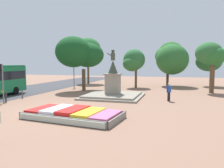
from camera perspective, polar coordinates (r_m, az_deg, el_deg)
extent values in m
plane|color=#8C6651|center=(17.31, -15.09, -6.54)|extent=(87.33, 87.33, 0.00)
cube|color=#38281C|center=(14.47, -10.08, -8.02)|extent=(6.30, 3.38, 0.37)
cube|color=gray|center=(13.32, -13.42, -9.18)|extent=(6.21, 0.77, 0.41)
cube|color=gray|center=(15.65, -7.25, -6.88)|extent=(6.21, 0.77, 0.41)
cube|color=gray|center=(16.29, -19.28, -6.66)|extent=(0.42, 2.95, 0.41)
cube|color=gray|center=(13.11, 1.45, -9.27)|extent=(0.42, 2.95, 0.41)
cube|color=red|center=(15.77, -17.31, -6.11)|extent=(1.43, 2.66, 0.14)
cube|color=white|center=(15.05, -13.87, -6.44)|extent=(1.43, 2.66, 0.21)
cube|color=red|center=(14.40, -10.10, -6.79)|extent=(1.43, 2.66, 0.26)
cube|color=yellow|center=(13.82, -5.98, -7.40)|extent=(1.43, 2.66, 0.19)
cube|color=#D86699|center=(13.33, -1.52, -8.01)|extent=(1.43, 2.66, 0.12)
cube|color=#B2BCAD|center=(13.28, -13.55, -9.23)|extent=(5.91, 0.83, 0.34)
cube|color=gray|center=(22.86, 0.24, -3.23)|extent=(5.97, 5.97, 0.18)
cube|color=gray|center=(22.83, 0.24, -2.79)|extent=(5.27, 5.27, 0.18)
cube|color=gray|center=(22.70, 0.25, -0.06)|extent=(1.37, 1.37, 2.01)
cube|color=gray|center=(22.62, 0.25, 2.62)|extent=(1.62, 1.62, 0.12)
cone|color=#384233|center=(22.60, 0.25, 4.48)|extent=(1.03, 1.03, 1.35)
cylinder|color=#384233|center=(22.61, 0.25, 7.18)|extent=(0.44, 0.44, 0.78)
sphere|color=#384233|center=(22.63, 0.25, 8.60)|extent=(0.34, 0.34, 0.34)
cylinder|color=#384233|center=(22.63, -0.45, 7.57)|extent=(0.68, 0.24, 0.47)
cylinder|color=slate|center=(21.53, -26.60, 0.07)|extent=(0.12, 0.12, 3.47)
cube|color=black|center=(21.59, -27.14, 3.62)|extent=(0.25, 0.28, 0.80)
cube|color=gold|center=(21.66, -26.72, -1.73)|extent=(0.10, 0.16, 0.20)
cylinder|color=slate|center=(32.26, -9.92, 2.76)|extent=(0.12, 0.12, 4.14)
cube|color=black|center=(32.32, -10.28, 5.72)|extent=(0.25, 0.29, 0.80)
cylinder|color=#4B0808|center=(32.39, -10.50, 6.18)|extent=(0.03, 0.14, 0.14)
cylinder|color=#543E08|center=(32.38, -10.49, 5.71)|extent=(0.03, 0.14, 0.14)
cylinder|color=green|center=(32.38, -10.49, 5.24)|extent=(0.03, 0.14, 0.14)
cylinder|color=black|center=(26.95, -23.95, -1.60)|extent=(0.29, 0.90, 0.90)
cylinder|color=black|center=(21.03, 14.44, -3.23)|extent=(0.13, 0.13, 0.85)
cylinder|color=black|center=(21.16, 14.78, -3.19)|extent=(0.13, 0.13, 0.85)
cube|color=#264CA5|center=(21.00, 14.66, -1.24)|extent=(0.42, 0.43, 0.61)
cylinder|color=#264CA5|center=(20.83, 14.20, -1.36)|extent=(0.09, 0.09, 0.58)
cylinder|color=#264CA5|center=(21.18, 15.10, -1.28)|extent=(0.09, 0.09, 0.58)
sphere|color=beige|center=(20.96, 14.69, -0.03)|extent=(0.22, 0.22, 0.22)
cylinder|color=beige|center=(11.09, -27.27, -7.65)|extent=(0.09, 0.09, 0.58)
cylinder|color=#2D2D33|center=(21.90, -25.96, -3.18)|extent=(0.14, 0.14, 0.92)
sphere|color=#2D2D33|center=(21.84, -26.02, -1.88)|extent=(0.15, 0.15, 0.15)
cylinder|color=#4C5156|center=(23.86, -22.38, -2.56)|extent=(0.13, 0.13, 0.77)
sphere|color=#4C5156|center=(23.81, -22.42, -1.55)|extent=(0.14, 0.14, 0.14)
cylinder|color=brown|center=(31.72, 6.26, 1.34)|extent=(0.33, 0.33, 2.57)
ellipsoid|color=#2D6736|center=(32.29, 5.81, 6.35)|extent=(3.16, 3.33, 3.07)
ellipsoid|color=#2E6931|center=(31.75, 5.30, 5.29)|extent=(2.70, 2.96, 2.20)
cylinder|color=brown|center=(28.53, 24.63, 1.16)|extent=(0.53, 0.53, 3.30)
ellipsoid|color=#2A6B2F|center=(28.50, 24.97, 6.65)|extent=(2.78, 2.75, 2.28)
ellipsoid|color=#2F6A35|center=(28.80, 23.95, 7.42)|extent=(3.11, 3.19, 2.64)
cylinder|color=brown|center=(37.70, -6.21, 2.43)|extent=(0.34, 0.34, 3.16)
ellipsoid|color=#2D6B35|center=(38.70, -6.30, 8.76)|extent=(4.60, 4.44, 4.34)
ellipsoid|color=#2C6930|center=(38.53, -5.91, 8.34)|extent=(3.76, 3.82, 3.24)
cylinder|color=#4C3823|center=(37.23, 24.96, 1.45)|extent=(0.35, 0.35, 2.54)
ellipsoid|color=#2A6736|center=(36.73, 23.97, 5.42)|extent=(3.86, 4.07, 3.06)
ellipsoid|color=#306936|center=(36.95, 24.15, 5.97)|extent=(3.54, 3.41, 3.21)
cylinder|color=#4C3823|center=(35.90, 14.29, 1.59)|extent=(0.41, 0.41, 2.46)
ellipsoid|color=#2D6A30|center=(35.00, 15.46, 6.21)|extent=(4.93, 5.33, 4.71)
ellipsoid|color=#2E6930|center=(36.13, 15.12, 7.64)|extent=(3.99, 3.50, 3.81)
ellipsoid|color=#2D6A31|center=(35.99, 14.33, 7.09)|extent=(3.95, 3.97, 3.26)
cylinder|color=brown|center=(28.71, -7.39, 1.12)|extent=(0.46, 0.46, 2.79)
ellipsoid|color=#174E21|center=(28.30, -10.05, 8.26)|extent=(4.43, 4.84, 3.90)
ellipsoid|color=#184D22|center=(29.29, -6.34, 7.56)|extent=(4.21, 4.45, 3.24)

